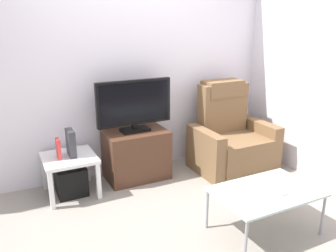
# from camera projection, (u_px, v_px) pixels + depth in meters

# --- Properties ---
(ground_plane) EXTENTS (6.40, 6.40, 0.00)m
(ground_plane) POSITION_uv_depth(u_px,v_px,m) (169.00, 209.00, 3.47)
(ground_plane) COLOR gray
(wall_back) EXTENTS (6.40, 0.06, 2.60)m
(wall_back) POSITION_uv_depth(u_px,v_px,m) (125.00, 65.00, 4.05)
(wall_back) COLOR silver
(wall_back) RESTS_ON ground
(wall_side) EXTENTS (0.06, 4.48, 2.60)m
(wall_side) POSITION_uv_depth(u_px,v_px,m) (318.00, 67.00, 3.89)
(wall_side) COLOR silver
(wall_side) RESTS_ON ground
(tv_stand) EXTENTS (0.72, 0.47, 0.58)m
(tv_stand) POSITION_uv_depth(u_px,v_px,m) (136.00, 154.00, 4.09)
(tv_stand) COLOR #4C2D1E
(tv_stand) RESTS_ON ground
(television) EXTENTS (0.89, 0.20, 0.59)m
(television) POSITION_uv_depth(u_px,v_px,m) (134.00, 105.00, 3.93)
(television) COLOR black
(television) RESTS_ON tv_stand
(recliner_armchair) EXTENTS (0.98, 0.78, 1.08)m
(recliner_armchair) POSITION_uv_depth(u_px,v_px,m) (230.00, 139.00, 4.38)
(recliner_armchair) COLOR brown
(recliner_armchair) RESTS_ON ground
(side_table) EXTENTS (0.54, 0.54, 0.44)m
(side_table) POSITION_uv_depth(u_px,v_px,m) (69.00, 162.00, 3.68)
(side_table) COLOR white
(side_table) RESTS_ON ground
(subwoofer_box) EXTENTS (0.31, 0.31, 0.31)m
(subwoofer_box) POSITION_uv_depth(u_px,v_px,m) (71.00, 180.00, 3.74)
(subwoofer_box) COLOR black
(subwoofer_box) RESTS_ON ground
(book_upright) EXTENTS (0.03, 0.12, 0.22)m
(book_upright) POSITION_uv_depth(u_px,v_px,m) (58.00, 149.00, 3.56)
(book_upright) COLOR red
(book_upright) RESTS_ON side_table
(game_console) EXTENTS (0.07, 0.20, 0.28)m
(game_console) POSITION_uv_depth(u_px,v_px,m) (71.00, 143.00, 3.64)
(game_console) COLOR #333338
(game_console) RESTS_ON side_table
(coffee_table) EXTENTS (0.90, 0.60, 0.40)m
(coffee_table) POSITION_uv_depth(u_px,v_px,m) (266.00, 193.00, 3.00)
(coffee_table) COLOR #B2C6C1
(coffee_table) RESTS_ON ground
(cell_phone) EXTENTS (0.08, 0.15, 0.01)m
(cell_phone) POSITION_uv_depth(u_px,v_px,m) (278.00, 192.00, 2.97)
(cell_phone) COLOR #B7B7BC
(cell_phone) RESTS_ON coffee_table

